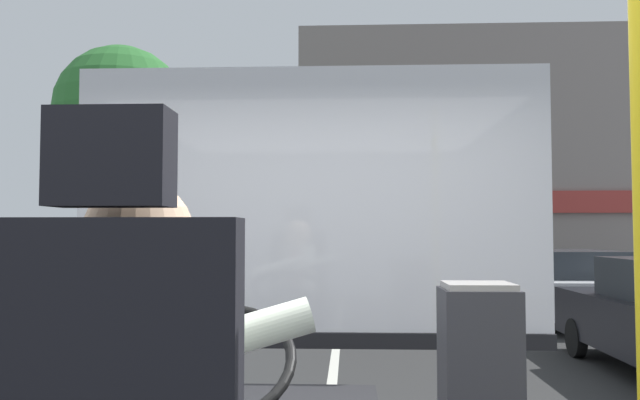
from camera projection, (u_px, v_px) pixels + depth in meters
The scene contains 5 objects.
ground at pixel (337, 341), 10.48m from camera, with size 18.00×44.00×0.06m.
windshield_panel at pixel (311, 237), 3.40m from camera, with size 2.50×0.08×1.48m.
street_tree at pixel (121, 114), 12.55m from camera, with size 2.54×2.54×5.33m.
shop_building at pixel (513, 166), 20.03m from camera, with size 12.97×4.63×7.55m.
parked_car_white at pixel (570, 286), 12.35m from camera, with size 1.82×3.92×1.39m.
Camera 1 is at (0.20, -1.78, 1.71)m, focal length 36.48 mm.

